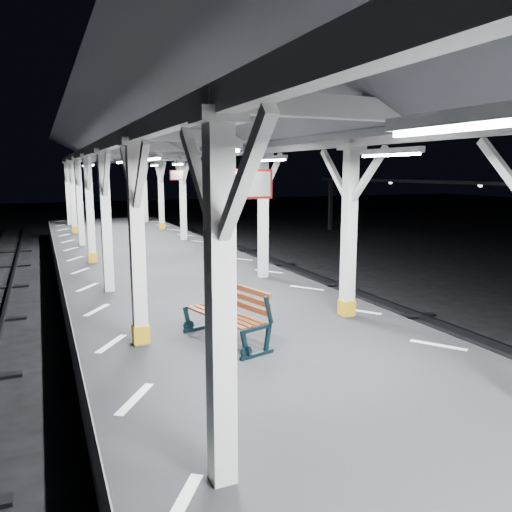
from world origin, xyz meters
TOP-DOWN VIEW (x-y plane):
  - ground at (0.00, 0.00)m, footprint 120.00×120.00m
  - platform at (0.00, 0.00)m, footprint 6.00×50.00m
  - hazard_stripes_left at (-2.45, 0.00)m, footprint 1.00×48.00m
  - hazard_stripes_right at (2.45, 0.00)m, footprint 1.00×48.00m
  - canopy at (0.00, -0.02)m, footprint 5.40×49.00m
  - bench_mid at (-0.60, 1.55)m, footprint 1.06×1.84m

SIDE VIEW (x-z plane):
  - ground at x=0.00m, z-range 0.00..0.00m
  - platform at x=0.00m, z-range 0.00..1.00m
  - hazard_stripes_left at x=-2.45m, z-range 1.00..1.01m
  - hazard_stripes_right at x=2.45m, z-range 1.00..1.01m
  - bench_mid at x=-0.60m, z-range 1.03..1.97m
  - canopy at x=0.00m, z-range 2.23..6.88m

